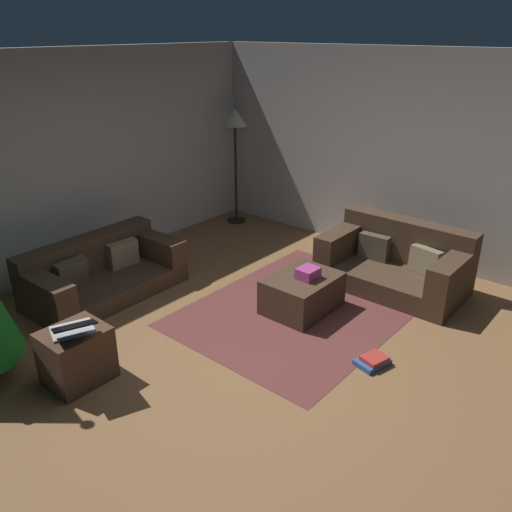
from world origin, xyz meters
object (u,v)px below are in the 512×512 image
(gift_box, at_px, (308,273))
(laptop, at_px, (73,329))
(book_stack, at_px, (373,361))
(corner_lamp, at_px, (235,127))
(couch_right, at_px, (396,263))
(couch_left, at_px, (101,273))
(side_table, at_px, (77,356))
(tv_remote, at_px, (313,274))
(ottoman, at_px, (302,293))

(gift_box, bearing_deg, laptop, 162.03)
(book_stack, distance_m, corner_lamp, 4.29)
(couch_right, height_order, corner_lamp, corner_lamp)
(couch_left, relative_size, side_table, 3.34)
(side_table, bearing_deg, corner_lamp, 23.49)
(tv_remote, relative_size, side_table, 0.31)
(ottoman, bearing_deg, corner_lamp, 56.21)
(couch_right, relative_size, ottoman, 2.04)
(couch_left, bearing_deg, tv_remote, 120.38)
(book_stack, bearing_deg, laptop, 136.33)
(couch_right, bearing_deg, couch_left, 43.11)
(tv_remote, relative_size, book_stack, 0.48)
(couch_left, distance_m, ottoman, 2.29)
(couch_left, bearing_deg, book_stack, 102.36)
(side_table, height_order, laptop, laptop)
(couch_left, relative_size, gift_box, 7.92)
(ottoman, distance_m, book_stack, 1.17)
(tv_remote, bearing_deg, side_table, 132.51)
(couch_right, relative_size, gift_box, 7.32)
(gift_box, xyz_separation_m, laptop, (-2.27, 0.74, 0.10))
(couch_left, bearing_deg, couch_right, 132.15)
(corner_lamp, bearing_deg, side_table, -156.51)
(couch_right, bearing_deg, gift_box, 69.18)
(gift_box, bearing_deg, couch_left, 119.90)
(tv_remote, bearing_deg, corner_lamp, 29.91)
(couch_right, height_order, tv_remote, couch_right)
(tv_remote, xyz_separation_m, corner_lamp, (1.52, 2.48, 1.06))
(gift_box, bearing_deg, couch_right, -20.46)
(gift_box, bearing_deg, side_table, 160.46)
(couch_left, relative_size, corner_lamp, 1.01)
(side_table, bearing_deg, couch_right, -19.85)
(book_stack, relative_size, corner_lamp, 0.20)
(ottoman, xyz_separation_m, tv_remote, (0.10, -0.06, 0.20))
(couch_left, height_order, corner_lamp, corner_lamp)
(couch_right, distance_m, gift_box, 1.26)
(ottoman, relative_size, corner_lamp, 0.46)
(gift_box, height_order, corner_lamp, corner_lamp)
(couch_left, xyz_separation_m, tv_remote, (1.25, -2.03, 0.15))
(ottoman, height_order, book_stack, ottoman)
(laptop, bearing_deg, couch_left, 49.38)
(gift_box, xyz_separation_m, side_table, (-2.25, 0.80, -0.20))
(tv_remote, bearing_deg, gift_box, 149.70)
(gift_box, distance_m, book_stack, 1.18)
(gift_box, distance_m, laptop, 2.39)
(gift_box, distance_m, side_table, 2.40)
(tv_remote, bearing_deg, couch_right, -50.43)
(couch_right, distance_m, book_stack, 1.72)
(couch_left, relative_size, laptop, 3.37)
(ottoman, bearing_deg, couch_left, 120.37)
(laptop, relative_size, corner_lamp, 0.30)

